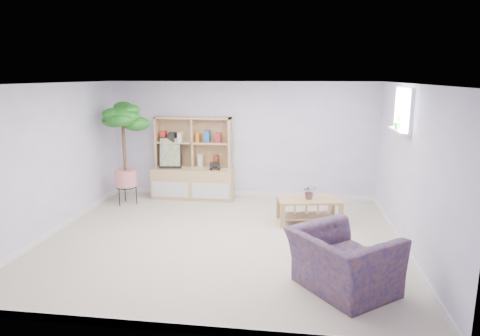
# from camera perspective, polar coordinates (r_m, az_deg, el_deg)

# --- Properties ---
(floor) EXTENTS (5.50, 5.00, 0.01)m
(floor) POSITION_cam_1_polar(r_m,az_deg,el_deg) (6.79, -2.53, -9.51)
(floor) COLOR #BCB39D
(floor) RESTS_ON ground
(ceiling) EXTENTS (5.50, 5.00, 0.01)m
(ceiling) POSITION_cam_1_polar(r_m,az_deg,el_deg) (6.31, -2.73, 11.19)
(ceiling) COLOR white
(ceiling) RESTS_ON walls
(walls) EXTENTS (5.51, 5.01, 2.40)m
(walls) POSITION_cam_1_polar(r_m,az_deg,el_deg) (6.44, -2.63, 0.46)
(walls) COLOR white
(walls) RESTS_ON floor
(baseboard) EXTENTS (5.50, 5.00, 0.10)m
(baseboard) POSITION_cam_1_polar(r_m,az_deg,el_deg) (6.77, -2.53, -9.11)
(baseboard) COLOR white
(baseboard) RESTS_ON floor
(window) EXTENTS (0.10, 0.98, 0.68)m
(window) POSITION_cam_1_polar(r_m,az_deg,el_deg) (7.01, 21.00, 7.23)
(window) COLOR silver
(window) RESTS_ON walls
(window_sill) EXTENTS (0.14, 1.00, 0.04)m
(window_sill) POSITION_cam_1_polar(r_m,az_deg,el_deg) (7.02, 20.33, 4.66)
(window_sill) COLOR white
(window_sill) RESTS_ON walls
(storage_unit) EXTENTS (1.68, 0.57, 1.68)m
(storage_unit) POSITION_cam_1_polar(r_m,az_deg,el_deg) (8.87, -6.33, 1.29)
(storage_unit) COLOR tan
(storage_unit) RESTS_ON floor
(poster) EXTENTS (0.47, 0.16, 0.64)m
(poster) POSITION_cam_1_polar(r_m,az_deg,el_deg) (8.93, -9.28, 2.00)
(poster) COLOR yellow
(poster) RESTS_ON storage_unit
(toy_truck) EXTENTS (0.32, 0.25, 0.16)m
(toy_truck) POSITION_cam_1_polar(r_m,az_deg,el_deg) (8.74, -3.37, 0.29)
(toy_truck) COLOR black
(toy_truck) RESTS_ON storage_unit
(coffee_table) EXTENTS (1.15, 0.76, 0.43)m
(coffee_table) POSITION_cam_1_polar(r_m,az_deg,el_deg) (7.56, 9.14, -5.60)
(coffee_table) COLOR #B6834B
(coffee_table) RESTS_ON floor
(table_plant) EXTENTS (0.28, 0.27, 0.25)m
(table_plant) POSITION_cam_1_polar(r_m,az_deg,el_deg) (7.44, 9.24, -3.15)
(table_plant) COLOR #296427
(table_plant) RESTS_ON coffee_table
(floor_tree) EXTENTS (0.79, 0.79, 2.02)m
(floor_tree) POSITION_cam_1_polar(r_m,az_deg,el_deg) (8.64, -15.13, 1.79)
(floor_tree) COLOR #164311
(floor_tree) RESTS_ON floor
(armchair) EXTENTS (1.45, 1.48, 0.83)m
(armchair) POSITION_cam_1_polar(r_m,az_deg,el_deg) (5.29, 13.59, -11.52)
(armchair) COLOR navy
(armchair) RESTS_ON floor
(sill_plant) EXTENTS (0.15, 0.14, 0.22)m
(sill_plant) POSITION_cam_1_polar(r_m,az_deg,el_deg) (7.05, 20.34, 5.75)
(sill_plant) COLOR #164311
(sill_plant) RESTS_ON window_sill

